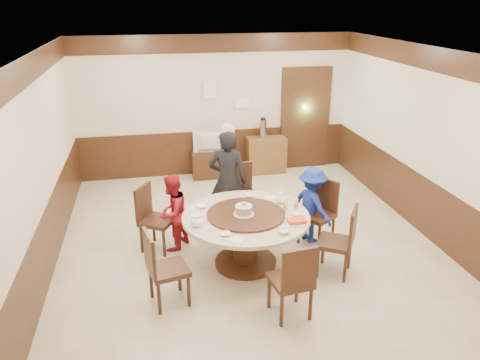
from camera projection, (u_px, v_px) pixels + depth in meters
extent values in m
plane|color=beige|center=(246.00, 238.00, 7.18)|extent=(6.00, 6.00, 0.00)
plane|color=white|center=(247.00, 51.00, 6.15)|extent=(6.00, 6.00, 0.00)
cube|color=beige|center=(215.00, 106.00, 9.40)|extent=(5.50, 0.04, 2.80)
cube|color=beige|center=(322.00, 261.00, 3.93)|extent=(5.50, 0.04, 2.80)
cube|color=beige|center=(43.00, 165.00, 6.16)|extent=(0.04, 6.00, 2.80)
cube|color=beige|center=(421.00, 141.00, 7.17)|extent=(0.04, 6.00, 2.80)
cube|color=#361E10|center=(246.00, 212.00, 7.01)|extent=(5.50, 6.00, 0.90)
cube|color=#361E10|center=(247.00, 64.00, 6.21)|extent=(5.50, 6.00, 0.35)
cube|color=#361E10|center=(305.00, 119.00, 9.83)|extent=(1.05, 0.08, 2.18)
cube|color=#8BD798|center=(305.00, 119.00, 9.85)|extent=(0.88, 0.02, 2.05)
cylinder|color=#361E10|center=(246.00, 262.00, 6.49)|extent=(0.85, 0.85, 0.06)
cylinder|color=#361E10|center=(246.00, 241.00, 6.37)|extent=(0.34, 0.34, 0.65)
cylinder|color=#CBB093|center=(246.00, 217.00, 6.23)|extent=(1.71, 1.71, 0.05)
cylinder|color=#361E10|center=(246.00, 214.00, 6.22)|extent=(1.04, 1.04, 0.03)
cube|color=#361E10|center=(317.00, 216.00, 6.90)|extent=(0.61, 0.61, 0.06)
cube|color=#361E10|center=(326.00, 195.00, 6.94)|extent=(0.27, 0.37, 0.50)
cube|color=#361E10|center=(316.00, 230.00, 6.98)|extent=(0.36, 0.36, 0.42)
cube|color=#361E10|center=(244.00, 197.00, 7.54)|extent=(0.50, 0.50, 0.06)
cube|color=#361E10|center=(240.00, 177.00, 7.62)|extent=(0.42, 0.10, 0.50)
cube|color=#361E10|center=(244.00, 210.00, 7.62)|extent=(0.36, 0.36, 0.42)
cube|color=#361E10|center=(158.00, 221.00, 6.74)|extent=(0.60, 0.60, 0.06)
cube|color=#361E10|center=(143.00, 202.00, 6.70)|extent=(0.25, 0.38, 0.50)
cube|color=#361E10|center=(159.00, 236.00, 6.82)|extent=(0.36, 0.36, 0.42)
cube|color=#361E10|center=(169.00, 270.00, 5.54)|extent=(0.53, 0.53, 0.06)
cube|color=#361E10|center=(149.00, 254.00, 5.36)|extent=(0.13, 0.42, 0.50)
cube|color=#361E10|center=(170.00, 287.00, 5.63)|extent=(0.36, 0.36, 0.42)
cube|color=#361E10|center=(290.00, 281.00, 5.33)|extent=(0.50, 0.50, 0.06)
cube|color=#361E10|center=(300.00, 270.00, 5.04)|extent=(0.42, 0.10, 0.50)
cube|color=#361E10|center=(289.00, 298.00, 5.41)|extent=(0.36, 0.36, 0.42)
cube|color=#361E10|center=(335.00, 243.00, 6.14)|extent=(0.61, 0.61, 0.06)
cube|color=#361E10|center=(353.00, 227.00, 5.97)|extent=(0.26, 0.38, 0.50)
cube|color=#361E10|center=(334.00, 259.00, 6.23)|extent=(0.36, 0.36, 0.42)
imported|color=black|center=(228.00, 181.00, 7.17)|extent=(0.70, 0.57, 1.64)
imported|color=#A31522|center=(172.00, 212.00, 6.72)|extent=(0.67, 0.70, 1.14)
imported|color=navy|center=(312.00, 205.00, 6.93)|extent=(0.70, 0.86, 1.16)
cylinder|color=white|center=(244.00, 214.00, 6.18)|extent=(0.28, 0.28, 0.01)
cylinder|color=tan|center=(244.00, 210.00, 6.16)|extent=(0.22, 0.22, 0.10)
cylinder|color=white|center=(244.00, 206.00, 6.14)|extent=(0.22, 0.22, 0.01)
sphere|color=#FA7683|center=(244.00, 203.00, 6.12)|extent=(0.06, 0.06, 0.06)
ellipsoid|color=white|center=(196.00, 222.00, 5.90)|extent=(0.17, 0.15, 0.13)
ellipsoid|color=white|center=(281.00, 199.00, 6.58)|extent=(0.17, 0.15, 0.13)
imported|color=white|center=(202.00, 206.00, 6.45)|extent=(0.14, 0.14, 0.03)
imported|color=white|center=(284.00, 231.00, 5.75)|extent=(0.15, 0.15, 0.05)
imported|color=white|center=(225.00, 234.00, 5.70)|extent=(0.13, 0.13, 0.03)
imported|color=white|center=(296.00, 214.00, 6.22)|extent=(0.13, 0.13, 0.04)
imported|color=white|center=(196.00, 216.00, 6.17)|extent=(0.13, 0.13, 0.03)
imported|color=white|center=(250.00, 196.00, 6.78)|extent=(0.14, 0.14, 0.04)
cylinder|color=white|center=(237.00, 240.00, 5.58)|extent=(0.18, 0.18, 0.01)
cylinder|color=white|center=(269.00, 197.00, 6.76)|extent=(0.18, 0.18, 0.01)
cube|color=white|center=(297.00, 223.00, 5.99)|extent=(0.30, 0.20, 0.02)
cube|color=#E24319|center=(297.00, 221.00, 5.98)|extent=(0.24, 0.15, 0.04)
cylinder|color=white|center=(285.00, 206.00, 6.29)|extent=(0.06, 0.06, 0.16)
cylinder|color=white|center=(296.00, 204.00, 6.36)|extent=(0.06, 0.06, 0.16)
cylinder|color=white|center=(281.00, 194.00, 6.67)|extent=(0.06, 0.06, 0.16)
cube|color=#361E10|center=(213.00, 165.00, 9.57)|extent=(0.85, 0.45, 0.50)
imported|color=gray|center=(212.00, 143.00, 9.40)|extent=(0.77, 0.20, 0.44)
cube|color=brown|center=(266.00, 155.00, 9.76)|extent=(0.80, 0.40, 0.75)
cylinder|color=silver|center=(263.00, 129.00, 9.54)|extent=(0.15, 0.15, 0.38)
cube|color=white|center=(210.00, 90.00, 9.21)|extent=(0.25, 0.00, 0.35)
cube|color=white|center=(242.00, 103.00, 9.44)|extent=(0.30, 0.00, 0.22)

